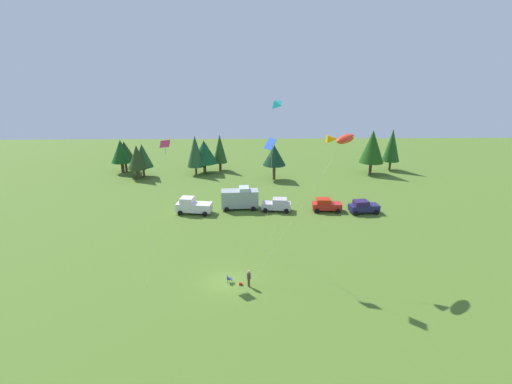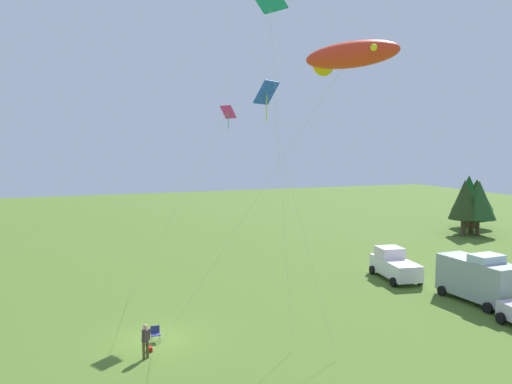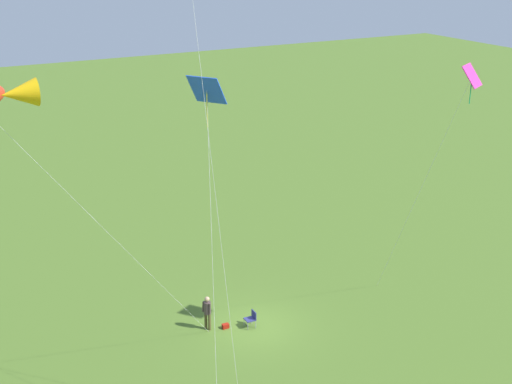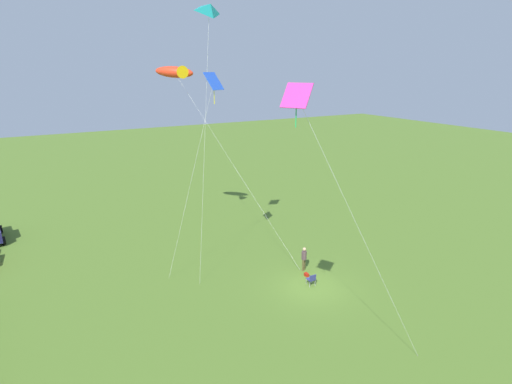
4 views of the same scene
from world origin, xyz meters
TOP-DOWN VIEW (x-y plane):
  - ground_plane at (0.00, 0.00)m, footprint 160.00×160.00m
  - person_kite_flyer at (2.15, -0.90)m, footprint 0.46×0.51m
  - folding_chair at (0.18, -0.12)m, footprint 0.50×0.50m
  - backpack_on_grass at (1.36, -0.58)m, footprint 0.33×0.23m
  - truck_white_pickup at (-5.77, 19.33)m, footprint 5.24×3.00m
  - van_motorhome_grey at (0.96, 21.07)m, footprint 5.50×2.81m
  - kite_large_fish at (11.58, 4.52)m, footprint 11.14×6.67m
  - kite_diamond_rainbow at (-6.45, 5.86)m, footprint 2.01×7.26m
  - kite_delta_teal at (4.71, 4.48)m, footprint 1.55×2.62m
  - kite_diamond_blue at (4.40, 4.64)m, footprint 1.94×3.89m

SIDE VIEW (x-z plane):
  - ground_plane at x=0.00m, z-range 0.00..0.00m
  - backpack_on_grass at x=1.36m, z-range 0.00..0.22m
  - folding_chair at x=0.18m, z-range 0.08..0.90m
  - person_kite_flyer at x=2.15m, z-range 0.15..1.89m
  - truck_white_pickup at x=-5.77m, z-range -0.07..2.27m
  - van_motorhome_grey at x=0.96m, z-range -0.03..3.31m
  - kite_diamond_rainbow at x=-6.45m, z-range 5.70..18.77m
  - kite_diamond_blue at x=4.40m, z-range 5.90..19.29m
  - kite_large_fish at x=11.58m, z-range 6.42..20.30m
  - kite_delta_teal at x=4.71m, z-range 8.17..25.51m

